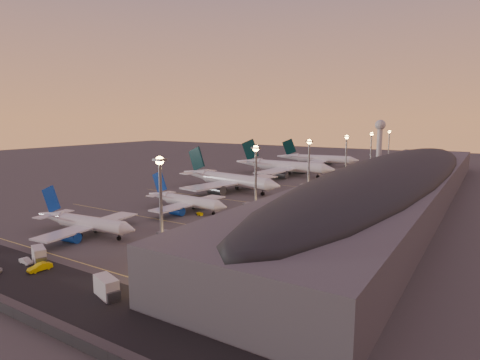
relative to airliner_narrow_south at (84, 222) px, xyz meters
name	(u,v)px	position (x,y,z in m)	size (l,w,h in m)	color
ground	(166,216)	(5.02, 29.41, -3.53)	(700.00, 700.00, 0.00)	#3C3A38
airliner_narrow_south	(84,222)	(0.00, 0.00, 0.00)	(38.27, 34.37, 13.66)	silver
airliner_narrow_north	(185,201)	(4.99, 39.86, 0.03)	(38.51, 34.41, 13.77)	silver
airliner_wide_near	(227,179)	(-5.88, 83.60, 1.55)	(61.61, 56.78, 19.75)	silver
airliner_wide_mid	(282,166)	(-6.29, 142.81, 1.90)	(65.76, 59.78, 21.08)	silver
airliner_wide_far	(316,159)	(-7.15, 199.38, 1.36)	(59.38, 54.50, 19.00)	silver
terminal_building	(397,179)	(66.86, 101.88, 5.25)	(56.35, 255.00, 17.46)	#525257
light_masts	(332,156)	(41.02, 94.41, 14.02)	(2.20, 217.20, 25.90)	slate
radar_tower	(380,132)	(15.02, 289.41, 18.34)	(9.00, 9.00, 32.50)	silver
service_lane	(0,265)	(5.02, -26.59, -3.53)	(260.00, 16.00, 0.01)	black
lane_markings	(230,197)	(5.02, 69.41, -3.52)	(90.00, 180.36, 0.00)	#D8C659
baggage_tug_a	(148,267)	(35.89, -9.85, -2.98)	(4.31, 2.83, 1.20)	#E1CA05
baggage_tug_b	(165,241)	(25.65, 6.63, -2.97)	(4.43, 2.87, 1.23)	#E1CA05
baggage_tug_c	(199,214)	(13.96, 36.54, -3.09)	(3.44, 2.06, 0.96)	#E1CA05
catering_truck_a	(39,255)	(11.02, -20.55, -1.86)	(6.78, 4.73, 3.57)	silver
catering_truck_b	(107,288)	(39.72, -24.42, -1.73)	(7.31, 4.52, 3.85)	silver
baggage_tug_d	(196,231)	(26.76, 18.71, -3.09)	(2.67, 3.48, 0.98)	#E1CA05
service_van_d	(40,267)	(16.21, -23.64, -2.68)	(1.81, 5.18, 1.71)	#E1CA05
service_van_e	(26,261)	(9.29, -22.83, -2.85)	(1.44, 4.14, 1.37)	silver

